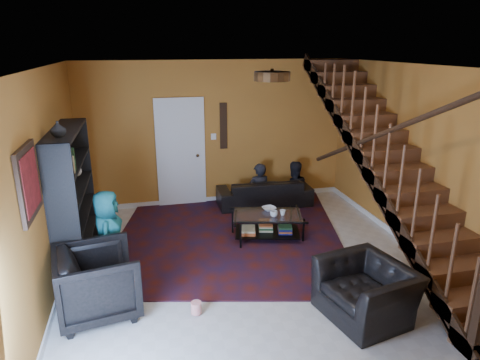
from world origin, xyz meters
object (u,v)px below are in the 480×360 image
at_px(sofa, 264,192).
at_px(bookshelf, 74,203).
at_px(armchair_right, 366,291).
at_px(coffee_table, 267,225).
at_px(armchair_left, 98,282).

bearing_deg(sofa, bookshelf, 28.95).
height_order(bookshelf, armchair_right, bookshelf).
relative_size(bookshelf, armchair_right, 1.99).
bearing_deg(coffee_table, armchair_right, -77.70).
xyz_separation_m(bookshelf, sofa, (3.28, 1.70, -0.70)).
relative_size(armchair_left, coffee_table, 0.75).
bearing_deg(armchair_right, armchair_left, -116.51).
height_order(bookshelf, armchair_left, bookshelf).
height_order(sofa, armchair_left, armchair_left).
height_order(sofa, armchair_right, armchair_right).
bearing_deg(bookshelf, armchair_right, -31.37).
bearing_deg(coffee_table, bookshelf, -175.48).
bearing_deg(bookshelf, armchair_left, -74.72).
bearing_deg(armchair_right, bookshelf, -133.63).
relative_size(armchair_right, coffee_table, 0.82).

